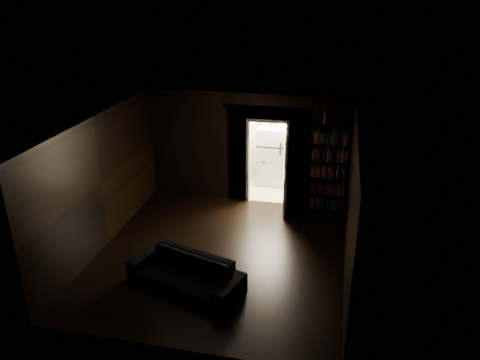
{
  "coord_description": "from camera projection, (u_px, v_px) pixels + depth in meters",
  "views": [
    {
      "loc": [
        2.16,
        -8.02,
        5.17
      ],
      "look_at": [
        0.22,
        0.9,
        1.33
      ],
      "focal_mm": 35.0,
      "sensor_mm": 36.0,
      "label": 1
    }
  ],
  "objects": [
    {
      "name": "bottles",
      "position": [
        269.0,
        123.0,
        12.43
      ],
      "size": [
        0.56,
        0.23,
        0.23
      ],
      "primitive_type": "cube",
      "rotation": [
        0.0,
        0.0,
        -0.29
      ],
      "color": "black",
      "rests_on": "refrigerator"
    },
    {
      "name": "bookshelf",
      "position": [
        328.0,
        169.0,
        11.13
      ],
      "size": [
        0.92,
        0.39,
        2.2
      ],
      "primitive_type": "cube",
      "rotation": [
        0.0,
        0.0,
        -0.08
      ],
      "color": "black",
      "rests_on": "ground"
    },
    {
      "name": "door",
      "position": [
        285.0,
        172.0,
        11.13
      ],
      "size": [
        0.15,
        0.85,
        2.05
      ],
      "primitive_type": "cube",
      "rotation": [
        0.0,
        0.0,
        1.69
      ],
      "color": "silver",
      "rests_on": "ground"
    },
    {
      "name": "figurine",
      "position": [
        325.0,
        117.0,
        10.72
      ],
      "size": [
        0.12,
        0.12,
        0.29
      ],
      "primitive_type": "cube",
      "rotation": [
        0.0,
        0.0,
        -0.28
      ],
      "color": "white",
      "rests_on": "bookshelf"
    },
    {
      "name": "refrigerator",
      "position": [
        272.0,
        155.0,
        12.88
      ],
      "size": [
        0.92,
        0.88,
        1.65
      ],
      "primitive_type": "cube",
      "rotation": [
        0.0,
        0.0,
        -0.33
      ],
      "color": "silver",
      "rests_on": "ground"
    },
    {
      "name": "sofa",
      "position": [
        185.0,
        269.0,
        8.46
      ],
      "size": [
        2.32,
        1.54,
        0.82
      ],
      "primitive_type": "imported",
      "rotation": [
        0.0,
        0.0,
        -0.32
      ],
      "color": "black",
      "rests_on": "ground"
    },
    {
      "name": "room_walls",
      "position": [
        231.0,
        161.0,
        9.97
      ],
      "size": [
        5.02,
        5.61,
        2.84
      ],
      "color": "black",
      "rests_on": "ground"
    },
    {
      "name": "ground",
      "position": [
        221.0,
        255.0,
        9.65
      ],
      "size": [
        5.5,
        5.5,
        0.0
      ],
      "primitive_type": "plane",
      "color": "black",
      "rests_on": "ground"
    },
    {
      "name": "kitchen_alcove",
      "position": [
        274.0,
        143.0,
        12.57
      ],
      "size": [
        2.2,
        1.8,
        2.6
      ],
      "color": "beige",
      "rests_on": "ground"
    }
  ]
}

